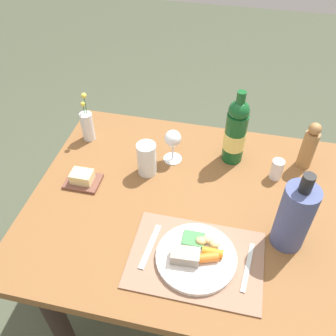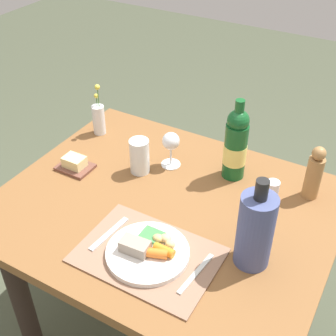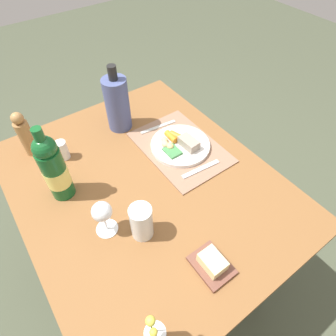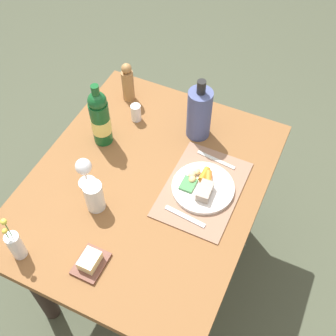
{
  "view_description": "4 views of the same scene",
  "coord_description": "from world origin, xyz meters",
  "px_view_note": "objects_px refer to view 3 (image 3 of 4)",
  "views": [
    {
      "loc": [
        0.12,
        -0.86,
        1.79
      ],
      "look_at": [
        -0.09,
        0.09,
        0.84
      ],
      "focal_mm": 39.4,
      "sensor_mm": 36.0,
      "label": 1
    },
    {
      "loc": [
        0.58,
        -1.0,
        1.79
      ],
      "look_at": [
        -0.04,
        0.09,
        0.86
      ],
      "focal_mm": 47.95,
      "sensor_mm": 36.0,
      "label": 2
    },
    {
      "loc": [
        -0.61,
        0.33,
        1.63
      ],
      "look_at": [
        -0.07,
        -0.06,
        0.88
      ],
      "focal_mm": 30.32,
      "sensor_mm": 36.0,
      "label": 3
    },
    {
      "loc": [
        -0.89,
        -0.52,
        2.21
      ],
      "look_at": [
        0.08,
        -0.07,
        0.82
      ],
      "focal_mm": 46.33,
      "sensor_mm": 36.0,
      "label": 4
    }
  ],
  "objects_px": {
    "dinner_plate": "(180,144)",
    "cooler_bottle": "(117,104)",
    "salt_shaker": "(62,150)",
    "pepper_mill": "(25,135)",
    "wine_glass": "(102,213)",
    "water_tumbler": "(142,223)",
    "wine_bottle": "(54,169)",
    "fork": "(201,169)",
    "dining_table": "(147,202)",
    "knife": "(158,127)",
    "butter_dish": "(212,263)"
  },
  "relations": [
    {
      "from": "cooler_bottle",
      "to": "salt_shaker",
      "type": "bearing_deg",
      "value": 97.76
    },
    {
      "from": "water_tumbler",
      "to": "pepper_mill",
      "type": "xyz_separation_m",
      "value": [
        0.59,
        0.17,
        0.04
      ]
    },
    {
      "from": "pepper_mill",
      "to": "wine_glass",
      "type": "height_order",
      "value": "pepper_mill"
    },
    {
      "from": "butter_dish",
      "to": "water_tumbler",
      "type": "bearing_deg",
      "value": 26.34
    },
    {
      "from": "dining_table",
      "to": "fork",
      "type": "distance_m",
      "value": 0.27
    },
    {
      "from": "dinner_plate",
      "to": "wine_glass",
      "type": "bearing_deg",
      "value": 111.06
    },
    {
      "from": "dinner_plate",
      "to": "wine_glass",
      "type": "relative_size",
      "value": 1.78
    },
    {
      "from": "butter_dish",
      "to": "wine_glass",
      "type": "xyz_separation_m",
      "value": [
        0.3,
        0.2,
        0.08
      ]
    },
    {
      "from": "knife",
      "to": "salt_shaker",
      "type": "distance_m",
      "value": 0.43
    },
    {
      "from": "salt_shaker",
      "to": "wine_bottle",
      "type": "distance_m",
      "value": 0.21
    },
    {
      "from": "pepper_mill",
      "to": "dinner_plate",
      "type": "bearing_deg",
      "value": -123.52
    },
    {
      "from": "dinner_plate",
      "to": "fork",
      "type": "xyz_separation_m",
      "value": [
        -0.15,
        0.01,
        -0.01
      ]
    },
    {
      "from": "fork",
      "to": "wine_bottle",
      "type": "distance_m",
      "value": 0.55
    },
    {
      "from": "salt_shaker",
      "to": "cooler_bottle",
      "type": "xyz_separation_m",
      "value": [
        0.04,
        -0.29,
        0.08
      ]
    },
    {
      "from": "dinner_plate",
      "to": "cooler_bottle",
      "type": "relative_size",
      "value": 0.84
    },
    {
      "from": "butter_dish",
      "to": "water_tumbler",
      "type": "relative_size",
      "value": 0.96
    },
    {
      "from": "wine_glass",
      "to": "wine_bottle",
      "type": "bearing_deg",
      "value": 14.02
    },
    {
      "from": "dining_table",
      "to": "salt_shaker",
      "type": "relative_size",
      "value": 13.48
    },
    {
      "from": "butter_dish",
      "to": "cooler_bottle",
      "type": "bearing_deg",
      "value": -7.71
    },
    {
      "from": "cooler_bottle",
      "to": "wine_bottle",
      "type": "relative_size",
      "value": 0.96
    },
    {
      "from": "knife",
      "to": "wine_glass",
      "type": "height_order",
      "value": "wine_glass"
    },
    {
      "from": "wine_glass",
      "to": "dinner_plate",
      "type": "bearing_deg",
      "value": -68.94
    },
    {
      "from": "dining_table",
      "to": "salt_shaker",
      "type": "xyz_separation_m",
      "value": [
        0.31,
        0.2,
        0.18
      ]
    },
    {
      "from": "salt_shaker",
      "to": "butter_dish",
      "type": "height_order",
      "value": "salt_shaker"
    },
    {
      "from": "cooler_bottle",
      "to": "wine_glass",
      "type": "relative_size",
      "value": 2.12
    },
    {
      "from": "fork",
      "to": "water_tumbler",
      "type": "xyz_separation_m",
      "value": [
        -0.1,
        0.34,
        0.05
      ]
    },
    {
      "from": "pepper_mill",
      "to": "wine_bottle",
      "type": "bearing_deg",
      "value": -175.22
    },
    {
      "from": "water_tumbler",
      "to": "knife",
      "type": "bearing_deg",
      "value": -40.0
    },
    {
      "from": "butter_dish",
      "to": "wine_bottle",
      "type": "bearing_deg",
      "value": 25.87
    },
    {
      "from": "wine_bottle",
      "to": "dining_table",
      "type": "bearing_deg",
      "value": -116.34
    },
    {
      "from": "fork",
      "to": "wine_glass",
      "type": "xyz_separation_m",
      "value": [
        -0.02,
        0.43,
        0.09
      ]
    },
    {
      "from": "butter_dish",
      "to": "pepper_mill",
      "type": "distance_m",
      "value": 0.87
    },
    {
      "from": "pepper_mill",
      "to": "water_tumbler",
      "type": "bearing_deg",
      "value": -163.76
    },
    {
      "from": "dinner_plate",
      "to": "fork",
      "type": "bearing_deg",
      "value": 176.19
    },
    {
      "from": "dining_table",
      "to": "water_tumbler",
      "type": "bearing_deg",
      "value": 145.52
    },
    {
      "from": "knife",
      "to": "water_tumbler",
      "type": "distance_m",
      "value": 0.54
    },
    {
      "from": "fork",
      "to": "wine_bottle",
      "type": "bearing_deg",
      "value": 71.57
    },
    {
      "from": "dining_table",
      "to": "dinner_plate",
      "type": "relative_size",
      "value": 4.47
    },
    {
      "from": "butter_dish",
      "to": "wine_bottle",
      "type": "relative_size",
      "value": 0.42
    },
    {
      "from": "pepper_mill",
      "to": "wine_glass",
      "type": "relative_size",
      "value": 1.43
    },
    {
      "from": "dining_table",
      "to": "wine_glass",
      "type": "xyz_separation_m",
      "value": [
        -0.1,
        0.21,
        0.23
      ]
    },
    {
      "from": "salt_shaker",
      "to": "fork",
      "type": "bearing_deg",
      "value": -133.09
    },
    {
      "from": "dinner_plate",
      "to": "wine_bottle",
      "type": "relative_size",
      "value": 0.81
    },
    {
      "from": "wine_glass",
      "to": "water_tumbler",
      "type": "bearing_deg",
      "value": -131.55
    },
    {
      "from": "dining_table",
      "to": "pepper_mill",
      "type": "height_order",
      "value": "pepper_mill"
    },
    {
      "from": "dining_table",
      "to": "wine_bottle",
      "type": "height_order",
      "value": "wine_bottle"
    },
    {
      "from": "knife",
      "to": "pepper_mill",
      "type": "distance_m",
      "value": 0.56
    },
    {
      "from": "fork",
      "to": "wine_glass",
      "type": "bearing_deg",
      "value": 97.73
    },
    {
      "from": "salt_shaker",
      "to": "pepper_mill",
      "type": "height_order",
      "value": "pepper_mill"
    },
    {
      "from": "butter_dish",
      "to": "water_tumbler",
      "type": "distance_m",
      "value": 0.25
    }
  ]
}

